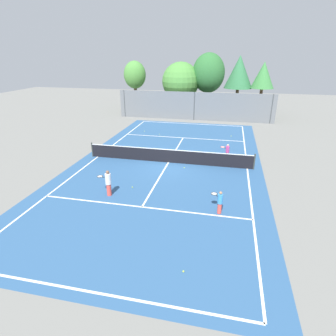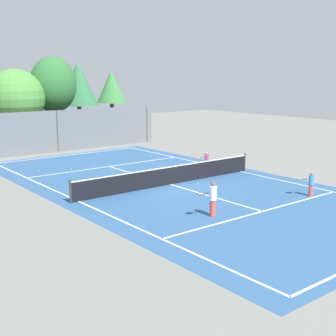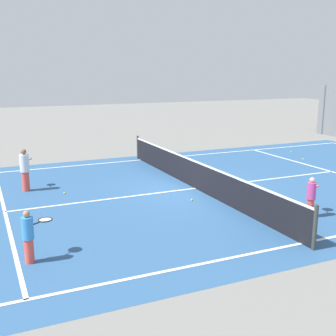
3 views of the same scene
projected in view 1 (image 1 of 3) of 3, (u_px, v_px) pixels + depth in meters
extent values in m
plane|color=slate|center=(169.00, 162.00, 19.99)|extent=(80.00, 80.00, 0.00)
cube|color=#2D5684|center=(169.00, 162.00, 19.99)|extent=(13.00, 25.00, 0.00)
cube|color=white|center=(98.00, 157.00, 21.07)|extent=(0.10, 24.00, 0.01)
cube|color=white|center=(247.00, 169.00, 18.90)|extent=(0.10, 24.00, 0.01)
cube|color=white|center=(92.00, 292.00, 9.17)|extent=(11.00, 0.10, 0.01)
cube|color=white|center=(191.00, 124.00, 30.80)|extent=(11.00, 0.10, 0.01)
cube|color=white|center=(142.00, 207.00, 14.21)|extent=(11.00, 0.10, 0.01)
cube|color=white|center=(183.00, 138.00, 25.76)|extent=(11.00, 0.10, 0.01)
cube|color=white|center=(169.00, 162.00, 19.99)|extent=(0.10, 12.80, 0.01)
cylinder|color=#333833|center=(92.00, 150.00, 20.94)|extent=(0.10, 0.10, 1.10)
cylinder|color=#333833|center=(254.00, 162.00, 18.61)|extent=(0.10, 0.10, 1.10)
cube|color=black|center=(169.00, 156.00, 19.81)|extent=(11.80, 0.03, 0.95)
cube|color=white|center=(169.00, 150.00, 19.61)|extent=(11.80, 0.04, 0.05)
cube|color=slate|center=(194.00, 106.00, 32.00)|extent=(18.00, 0.06, 3.20)
cylinder|color=#3F4447|center=(125.00, 104.00, 33.67)|extent=(0.12, 0.12, 3.20)
cylinder|color=#3F4447|center=(194.00, 106.00, 32.00)|extent=(0.12, 0.12, 3.20)
cylinder|color=#3F4447|center=(272.00, 109.00, 30.32)|extent=(0.12, 0.12, 3.20)
cylinder|color=brown|center=(260.00, 102.00, 34.42)|extent=(0.37, 0.37, 3.31)
cone|color=#3D8442|center=(263.00, 75.00, 33.20)|extent=(2.75, 2.75, 3.05)
cylinder|color=brown|center=(136.00, 98.00, 37.38)|extent=(0.40, 0.40, 3.33)
ellipsoid|color=#4C8E3D|center=(135.00, 75.00, 36.24)|extent=(2.90, 2.44, 3.49)
cylinder|color=brown|center=(236.00, 101.00, 36.04)|extent=(0.39, 0.39, 3.13)
cone|color=#337547|center=(239.00, 72.00, 34.68)|extent=(3.55, 3.55, 3.94)
cylinder|color=brown|center=(180.00, 105.00, 35.04)|extent=(0.35, 0.35, 2.37)
sphere|color=#4C8E3D|center=(181.00, 81.00, 33.92)|extent=(4.55, 4.55, 4.55)
cylinder|color=brown|center=(207.00, 102.00, 34.42)|extent=(0.29, 0.29, 3.35)
ellipsoid|color=#2D6B33|center=(209.00, 73.00, 33.11)|extent=(3.83, 3.53, 4.60)
cylinder|color=#E54C3F|center=(227.00, 156.00, 20.45)|extent=(0.20, 0.20, 0.55)
cylinder|color=#D14799|center=(228.00, 149.00, 20.25)|extent=(0.25, 0.25, 0.48)
sphere|color=beige|center=(228.00, 145.00, 20.13)|extent=(0.15, 0.15, 0.15)
cylinder|color=black|center=(225.00, 148.00, 20.46)|extent=(0.16, 0.17, 0.03)
torus|color=red|center=(223.00, 147.00, 20.66)|extent=(0.47, 0.47, 0.03)
cylinder|color=silver|center=(223.00, 147.00, 20.66)|extent=(0.39, 0.39, 0.00)
cylinder|color=#E54C3F|center=(219.00, 208.00, 13.57)|extent=(0.20, 0.20, 0.56)
cylinder|color=#388CD8|center=(220.00, 199.00, 13.37)|extent=(0.26, 0.26, 0.49)
sphere|color=#A37556|center=(221.00, 193.00, 13.25)|extent=(0.15, 0.15, 0.15)
cylinder|color=black|center=(217.00, 196.00, 13.60)|extent=(0.14, 0.18, 0.03)
torus|color=black|center=(214.00, 194.00, 13.81)|extent=(0.46, 0.46, 0.03)
cylinder|color=silver|center=(214.00, 194.00, 13.81)|extent=(0.39, 0.39, 0.00)
cylinder|color=#E54C3F|center=(109.00, 190.00, 15.28)|extent=(0.25, 0.25, 0.69)
cylinder|color=silver|center=(108.00, 179.00, 15.03)|extent=(0.32, 0.32, 0.61)
sphere|color=brown|center=(107.00, 172.00, 14.88)|extent=(0.19, 0.19, 0.19)
cylinder|color=black|center=(104.00, 177.00, 15.15)|extent=(0.20, 0.08, 0.03)
torus|color=black|center=(100.00, 176.00, 15.26)|extent=(0.41, 0.41, 0.03)
cylinder|color=silver|center=(100.00, 176.00, 15.26)|extent=(0.34, 0.34, 0.00)
sphere|color=#CCE533|center=(132.00, 187.00, 16.24)|extent=(0.07, 0.07, 0.07)
sphere|color=#CCE533|center=(184.00, 168.00, 18.99)|extent=(0.07, 0.07, 0.07)
sphere|color=#CCE533|center=(183.00, 271.00, 9.99)|extent=(0.07, 0.07, 0.07)
sphere|color=#CCE533|center=(231.00, 136.00, 26.19)|extent=(0.07, 0.07, 0.07)
sphere|color=#CCE533|center=(144.00, 131.00, 27.83)|extent=(0.07, 0.07, 0.07)
sphere|color=#CCE533|center=(160.00, 134.00, 26.77)|extent=(0.07, 0.07, 0.07)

